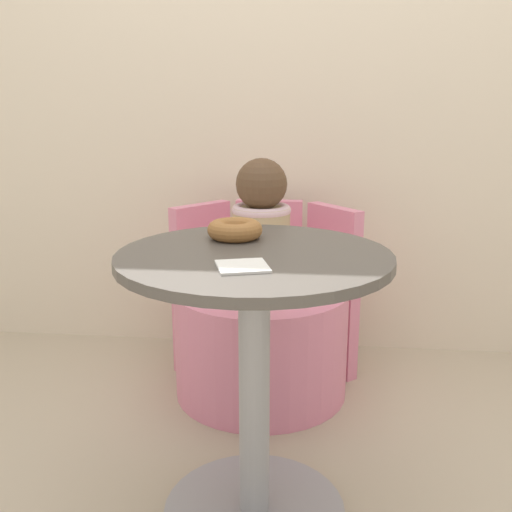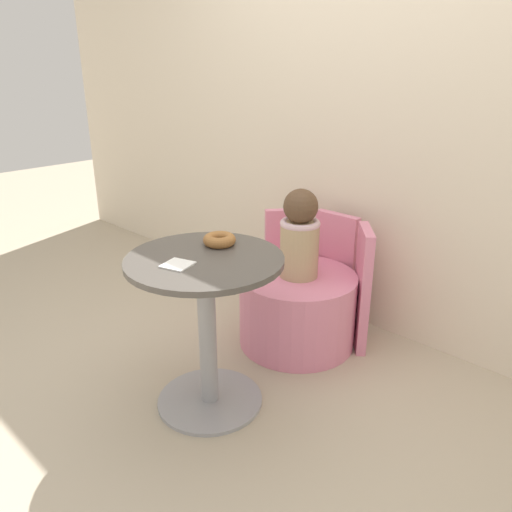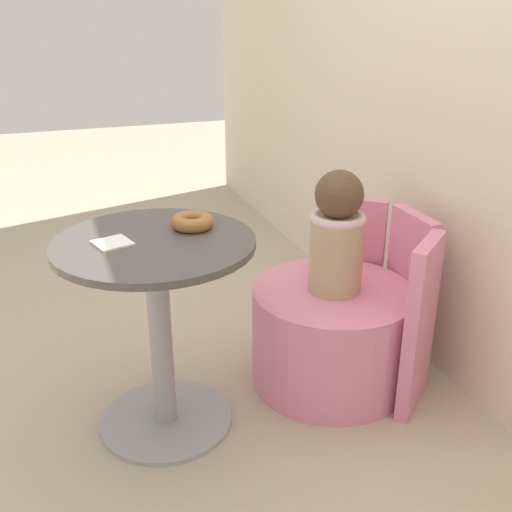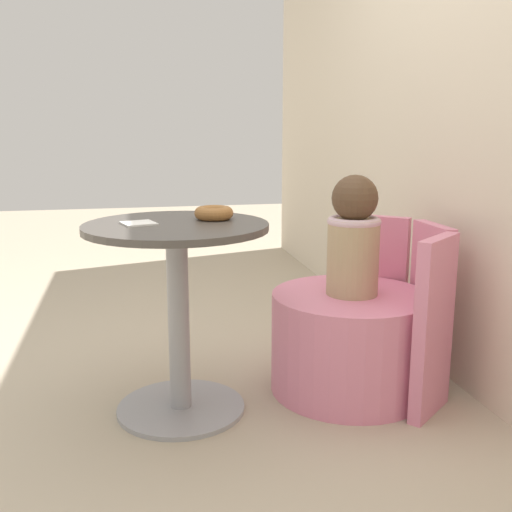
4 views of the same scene
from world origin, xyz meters
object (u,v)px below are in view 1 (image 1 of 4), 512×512
(round_table, at_px, (254,346))
(donut, at_px, (235,230))
(tub_chair, at_px, (261,341))
(child_figure, at_px, (261,227))

(round_table, distance_m, donut, 0.31)
(round_table, height_order, donut, donut)
(round_table, height_order, tub_chair, round_table)
(round_table, xyz_separation_m, child_figure, (-0.05, 0.69, 0.15))
(round_table, distance_m, tub_chair, 0.74)
(child_figure, bearing_deg, tub_chair, 180.00)
(tub_chair, bearing_deg, donut, -91.91)
(round_table, distance_m, child_figure, 0.70)
(tub_chair, bearing_deg, child_figure, 0.00)
(round_table, height_order, child_figure, child_figure)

